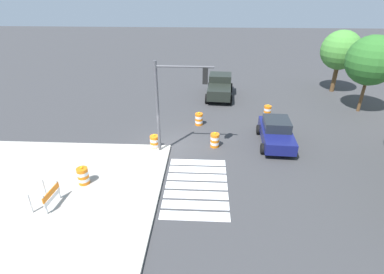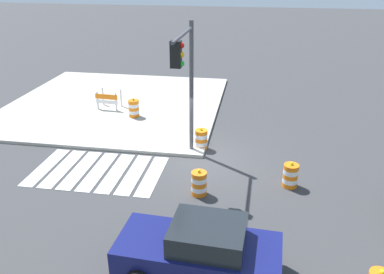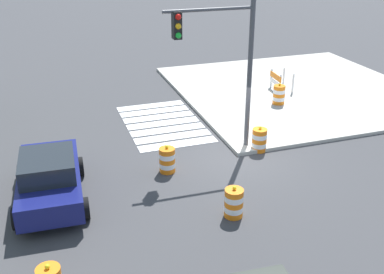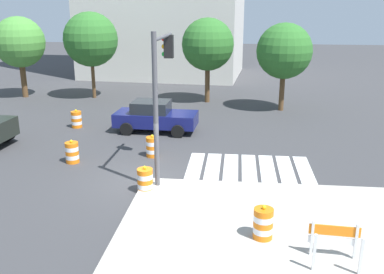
{
  "view_description": "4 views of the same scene",
  "coord_description": "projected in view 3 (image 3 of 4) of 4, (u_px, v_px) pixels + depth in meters",
  "views": [
    {
      "loc": [
        16.33,
        2.19,
        9.25
      ],
      "look_at": [
        1.43,
        1.44,
        1.51
      ],
      "focal_mm": 27.5,
      "sensor_mm": 36.0,
      "label": 1
    },
    {
      "loc": [
        -2.03,
        15.03,
        7.79
      ],
      "look_at": [
        0.31,
        0.99,
        1.42
      ],
      "focal_mm": 37.31,
      "sensor_mm": 36.0,
      "label": 2
    },
    {
      "loc": [
        -14.05,
        6.56,
        7.86
      ],
      "look_at": [
        0.36,
        1.69,
        0.91
      ],
      "focal_mm": 43.16,
      "sensor_mm": 36.0,
      "label": 3
    },
    {
      "loc": [
        3.39,
        -14.96,
        6.52
      ],
      "look_at": [
        1.66,
        1.47,
        1.38
      ],
      "focal_mm": 40.2,
      "sensor_mm": 36.0,
      "label": 4
    }
  ],
  "objects": [
    {
      "name": "traffic_barrel_median_near",
      "position": [
        167.0,
        160.0,
        16.07
      ],
      "size": [
        0.56,
        0.56,
        1.02
      ],
      "color": "orange",
      "rests_on": "ground"
    },
    {
      "name": "sports_car",
      "position": [
        49.0,
        177.0,
        14.23
      ],
      "size": [
        4.39,
        2.31,
        1.63
      ],
      "color": "navy",
      "rests_on": "ground"
    },
    {
      "name": "traffic_barrel_median_far",
      "position": [
        259.0,
        140.0,
        17.58
      ],
      "size": [
        0.56,
        0.56,
        1.02
      ],
      "color": "orange",
      "rests_on": "ground"
    },
    {
      "name": "sidewalk_corner",
      "position": [
        296.0,
        90.0,
        24.17
      ],
      "size": [
        12.0,
        12.0,
        0.15
      ],
      "primitive_type": "cube",
      "color": "#ADA89E",
      "rests_on": "ground"
    },
    {
      "name": "traffic_barrel_crosswalk_end",
      "position": [
        234.0,
        203.0,
        13.58
      ],
      "size": [
        0.56,
        0.56,
        1.02
      ],
      "color": "orange",
      "rests_on": "ground"
    },
    {
      "name": "construction_barricade",
      "position": [
        278.0,
        80.0,
        23.6
      ],
      "size": [
        1.3,
        0.86,
        1.0
      ],
      "color": "silver",
      "rests_on": "sidewalk_corner"
    },
    {
      "name": "traffic_barrel_on_sidewalk",
      "position": [
        279.0,
        95.0,
        21.86
      ],
      "size": [
        0.56,
        0.56,
        1.02
      ],
      "color": "orange",
      "rests_on": "sidewalk_corner"
    },
    {
      "name": "ground_plane",
      "position": [
        238.0,
        157.0,
        17.29
      ],
      "size": [
        120.0,
        120.0,
        0.0
      ],
      "primitive_type": "plane",
      "color": "#38383A"
    },
    {
      "name": "crosswalk_stripes",
      "position": [
        163.0,
        123.0,
        20.21
      ],
      "size": [
        5.1,
        3.2,
        0.02
      ],
      "color": "silver",
      "rests_on": "ground"
    },
    {
      "name": "traffic_light_pole",
      "position": [
        221.0,
        51.0,
        16.03
      ],
      "size": [
        0.47,
        3.29,
        5.5
      ],
      "color": "#4C4C51",
      "rests_on": "sidewalk_corner"
    }
  ]
}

